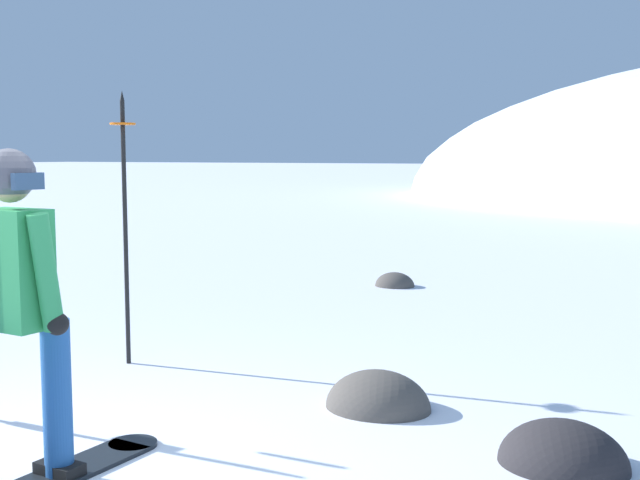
{
  "coord_description": "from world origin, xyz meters",
  "views": [
    {
      "loc": [
        2.96,
        -2.78,
        1.68
      ],
      "look_at": [
        -0.06,
        2.93,
        1.0
      ],
      "focal_mm": 45.3,
      "sensor_mm": 36.0,
      "label": 1
    }
  ],
  "objects_px": {
    "rock_mid": "(395,286)",
    "snowboarder_main": "(11,312)",
    "rock_dark": "(563,465)",
    "rock_small": "(378,408)",
    "piste_marker_near": "(125,211)"
  },
  "relations": [
    {
      "from": "piste_marker_near",
      "to": "rock_mid",
      "type": "height_order",
      "value": "piste_marker_near"
    },
    {
      "from": "snowboarder_main",
      "to": "rock_dark",
      "type": "xyz_separation_m",
      "value": [
        2.33,
        1.65,
        -0.92
      ]
    },
    {
      "from": "rock_small",
      "to": "rock_dark",
      "type": "bearing_deg",
      "value": -19.06
    },
    {
      "from": "piste_marker_near",
      "to": "rock_small",
      "type": "height_order",
      "value": "piste_marker_near"
    },
    {
      "from": "rock_dark",
      "to": "rock_mid",
      "type": "xyz_separation_m",
      "value": [
        -3.14,
        5.16,
        0.0
      ]
    },
    {
      "from": "snowboarder_main",
      "to": "rock_small",
      "type": "bearing_deg",
      "value": 63.64
    },
    {
      "from": "piste_marker_near",
      "to": "snowboarder_main",
      "type": "bearing_deg",
      "value": -61.12
    },
    {
      "from": "rock_dark",
      "to": "rock_small",
      "type": "distance_m",
      "value": 1.37
    },
    {
      "from": "piste_marker_near",
      "to": "rock_dark",
      "type": "distance_m",
      "value": 3.81
    },
    {
      "from": "rock_dark",
      "to": "rock_mid",
      "type": "distance_m",
      "value": 6.04
    },
    {
      "from": "rock_mid",
      "to": "rock_small",
      "type": "height_order",
      "value": "rock_small"
    },
    {
      "from": "rock_dark",
      "to": "snowboarder_main",
      "type": "bearing_deg",
      "value": -144.78
    },
    {
      "from": "rock_mid",
      "to": "snowboarder_main",
      "type": "bearing_deg",
      "value": -83.28
    },
    {
      "from": "rock_dark",
      "to": "rock_small",
      "type": "xyz_separation_m",
      "value": [
        -1.29,
        0.45,
        0.0
      ]
    },
    {
      "from": "piste_marker_near",
      "to": "rock_small",
      "type": "distance_m",
      "value": 2.58
    }
  ]
}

